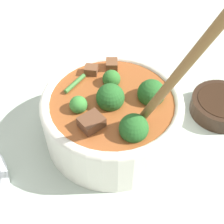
{
  "coord_description": "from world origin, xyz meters",
  "views": [
    {
      "loc": [
        -0.29,
        -0.16,
        0.42
      ],
      "look_at": [
        0.0,
        0.0,
        0.06
      ],
      "focal_mm": 50.0,
      "sensor_mm": 36.0,
      "label": 1
    }
  ],
  "objects": [
    {
      "name": "stew_bowl",
      "position": [
        -0.0,
        -0.0,
        0.05
      ],
      "size": [
        0.22,
        0.25,
        0.3
      ],
      "color": "white",
      "rests_on": "ground_plane"
    },
    {
      "name": "ground_plane",
      "position": [
        0.0,
        0.0,
        0.0
      ],
      "size": [
        4.0,
        4.0,
        0.0
      ],
      "primitive_type": "plane",
      "color": "#ADBCAD"
    },
    {
      "name": "condiment_bowl",
      "position": [
        0.14,
        -0.14,
        0.02
      ],
      "size": [
        0.11,
        0.11,
        0.03
      ],
      "color": "black",
      "rests_on": "ground_plane"
    }
  ]
}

